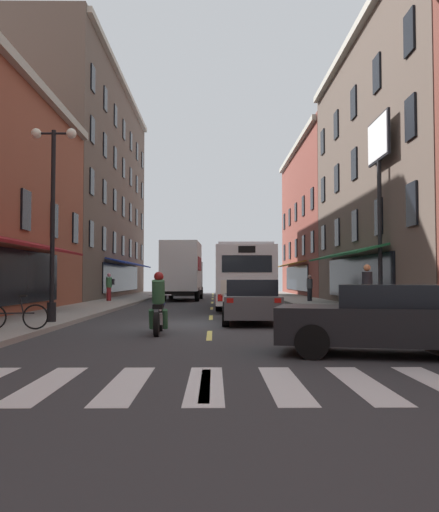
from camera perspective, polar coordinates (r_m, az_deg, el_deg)
ground_plane at (r=17.65m, az=-0.97°, el=-7.36°), size 34.80×80.00×0.10m
lane_centre_dashes at (r=17.40m, az=-0.97°, el=-7.26°), size 0.14×73.90×0.01m
crosswalk_near at (r=7.72m, az=-1.51°, el=-13.33°), size 7.10×2.80×0.01m
sidewalk_left at (r=18.64m, az=-19.55°, el=-6.59°), size 3.00×80.00×0.14m
sidewalk_right at (r=18.56m, az=17.70°, el=-6.64°), size 3.00×80.00×0.14m
billboard_sign at (r=23.98m, az=16.47°, el=9.43°), size 0.40×2.75×8.14m
transit_bus at (r=27.69m, az=2.47°, el=-2.16°), size 2.83×11.20×3.04m
box_truck at (r=37.36m, az=-3.88°, el=-1.60°), size 2.65×7.57×3.92m
sedan_near at (r=48.96m, az=-3.42°, el=-3.39°), size 2.07×4.57×1.26m
sedan_mid at (r=18.17m, az=3.30°, el=-4.76°), size 1.97×4.53×1.44m
sedan_far at (r=10.94m, az=18.01°, el=-6.33°), size 4.66×2.78×1.36m
motorcycle_rider at (r=14.59m, az=-6.44°, el=-5.39°), size 0.62×2.07×1.66m
bicycle_near at (r=15.17m, az=-20.79°, el=-5.92°), size 1.70×0.48×0.91m
pedestrian_near at (r=33.82m, az=-11.56°, el=-3.14°), size 0.51×0.49×1.67m
pedestrian_mid at (r=33.06m, az=9.48°, el=-3.32°), size 0.36×0.36×1.58m
pedestrian_rear at (r=19.39m, az=15.32°, el=-3.46°), size 0.36×0.36×1.83m
street_lamp_twin at (r=17.69m, az=-17.18°, el=4.19°), size 1.42×0.32×6.06m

